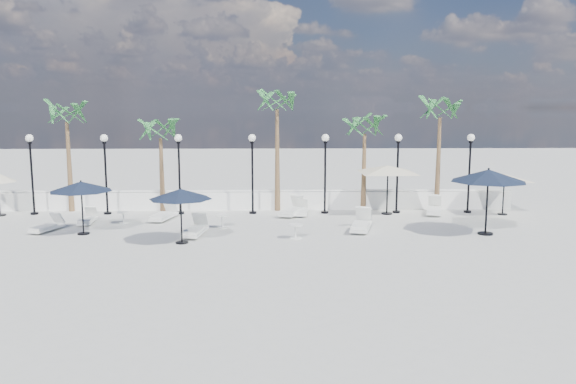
{
  "coord_description": "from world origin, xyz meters",
  "views": [
    {
      "loc": [
        1.12,
        -20.28,
        5.08
      ],
      "look_at": [
        1.64,
        3.49,
        1.5
      ],
      "focal_mm": 35.0,
      "sensor_mm": 36.0,
      "label": 1
    }
  ],
  "objects_px": {
    "lounger_1": "(47,226)",
    "lounger_7": "(361,224)",
    "parasol_navy_left": "(81,187)",
    "parasol_cream_sq_b": "(505,174)",
    "lounger_4": "(302,211)",
    "parasol_navy_right": "(488,176)",
    "lounger_6": "(434,209)",
    "lounger_3": "(164,214)",
    "parasol_cream_sq_a": "(388,166)",
    "lounger_0": "(88,219)",
    "lounger_5": "(293,210)",
    "lounger_2": "(196,229)",
    "parasol_navy_mid": "(181,194)"
  },
  "relations": [
    {
      "from": "lounger_2",
      "to": "parasol_cream_sq_a",
      "type": "relative_size",
      "value": 0.39
    },
    {
      "from": "lounger_4",
      "to": "parasol_navy_right",
      "type": "relative_size",
      "value": 0.58
    },
    {
      "from": "lounger_2",
      "to": "parasol_navy_mid",
      "type": "bearing_deg",
      "value": -97.62
    },
    {
      "from": "lounger_1",
      "to": "lounger_7",
      "type": "bearing_deg",
      "value": 17.51
    },
    {
      "from": "lounger_3",
      "to": "parasol_navy_left",
      "type": "xyz_separation_m",
      "value": [
        -2.69,
        -2.86,
        1.69
      ]
    },
    {
      "from": "lounger_1",
      "to": "lounger_5",
      "type": "xyz_separation_m",
      "value": [
        10.29,
        3.29,
        0.06
      ]
    },
    {
      "from": "lounger_3",
      "to": "parasol_navy_left",
      "type": "bearing_deg",
      "value": -120.9
    },
    {
      "from": "lounger_0",
      "to": "parasol_navy_right",
      "type": "bearing_deg",
      "value": -12.08
    },
    {
      "from": "lounger_1",
      "to": "parasol_navy_right",
      "type": "distance_m",
      "value": 18.13
    },
    {
      "from": "lounger_4",
      "to": "lounger_7",
      "type": "bearing_deg",
      "value": -51.08
    },
    {
      "from": "lounger_1",
      "to": "parasol_cream_sq_b",
      "type": "xyz_separation_m",
      "value": [
        20.37,
        3.25,
        1.75
      ]
    },
    {
      "from": "parasol_navy_left",
      "to": "parasol_cream_sq_b",
      "type": "bearing_deg",
      "value": 11.47
    },
    {
      "from": "parasol_navy_right",
      "to": "parasol_cream_sq_b",
      "type": "xyz_separation_m",
      "value": [
        2.39,
        4.18,
        -0.42
      ]
    },
    {
      "from": "lounger_1",
      "to": "lounger_3",
      "type": "relative_size",
      "value": 0.83
    },
    {
      "from": "lounger_1",
      "to": "parasol_navy_left",
      "type": "xyz_separation_m",
      "value": [
        1.68,
        -0.55,
        1.74
      ]
    },
    {
      "from": "lounger_6",
      "to": "parasol_cream_sq_b",
      "type": "distance_m",
      "value": 3.66
    },
    {
      "from": "lounger_7",
      "to": "parasol_navy_left",
      "type": "distance_m",
      "value": 11.5
    },
    {
      "from": "lounger_0",
      "to": "lounger_3",
      "type": "bearing_deg",
      "value": 9.76
    },
    {
      "from": "lounger_1",
      "to": "lounger_5",
      "type": "distance_m",
      "value": 10.8
    },
    {
      "from": "lounger_5",
      "to": "lounger_7",
      "type": "bearing_deg",
      "value": -30.49
    },
    {
      "from": "lounger_0",
      "to": "lounger_6",
      "type": "bearing_deg",
      "value": 3.25
    },
    {
      "from": "lounger_7",
      "to": "lounger_0",
      "type": "bearing_deg",
      "value": -173.3
    },
    {
      "from": "parasol_navy_left",
      "to": "parasol_navy_mid",
      "type": "xyz_separation_m",
      "value": [
        4.24,
        -1.62,
        -0.07
      ]
    },
    {
      "from": "lounger_7",
      "to": "parasol_navy_left",
      "type": "bearing_deg",
      "value": -163.16
    },
    {
      "from": "lounger_5",
      "to": "parasol_cream_sq_a",
      "type": "relative_size",
      "value": 0.43
    },
    {
      "from": "lounger_3",
      "to": "lounger_6",
      "type": "distance_m",
      "value": 12.82
    },
    {
      "from": "lounger_7",
      "to": "parasol_cream_sq_a",
      "type": "height_order",
      "value": "parasol_cream_sq_a"
    },
    {
      "from": "parasol_cream_sq_a",
      "to": "parasol_navy_left",
      "type": "bearing_deg",
      "value": -162.86
    },
    {
      "from": "lounger_4",
      "to": "parasol_navy_right",
      "type": "xyz_separation_m",
      "value": [
        7.26,
        -4.3,
        2.17
      ]
    },
    {
      "from": "lounger_5",
      "to": "parasol_navy_right",
      "type": "height_order",
      "value": "parasol_navy_right"
    },
    {
      "from": "lounger_3",
      "to": "lounger_6",
      "type": "height_order",
      "value": "lounger_6"
    },
    {
      "from": "lounger_2",
      "to": "lounger_7",
      "type": "height_order",
      "value": "lounger_7"
    },
    {
      "from": "lounger_1",
      "to": "lounger_5",
      "type": "height_order",
      "value": "lounger_5"
    },
    {
      "from": "lounger_4",
      "to": "parasol_navy_right",
      "type": "distance_m",
      "value": 8.71
    },
    {
      "from": "lounger_0",
      "to": "parasol_cream_sq_b",
      "type": "relative_size",
      "value": 0.39
    },
    {
      "from": "lounger_6",
      "to": "parasol_navy_right",
      "type": "height_order",
      "value": "parasol_navy_right"
    },
    {
      "from": "lounger_7",
      "to": "parasol_navy_mid",
      "type": "height_order",
      "value": "parasol_navy_mid"
    },
    {
      "from": "lounger_1",
      "to": "parasol_navy_left",
      "type": "relative_size",
      "value": 0.7
    },
    {
      "from": "parasol_cream_sq_a",
      "to": "lounger_0",
      "type": "bearing_deg",
      "value": -171.82
    },
    {
      "from": "parasol_cream_sq_a",
      "to": "parasol_navy_right",
      "type": "bearing_deg",
      "value": -54.76
    },
    {
      "from": "parasol_navy_right",
      "to": "parasol_cream_sq_a",
      "type": "height_order",
      "value": "parasol_navy_right"
    },
    {
      "from": "parasol_navy_left",
      "to": "parasol_cream_sq_a",
      "type": "relative_size",
      "value": 0.48
    },
    {
      "from": "lounger_6",
      "to": "parasol_cream_sq_b",
      "type": "relative_size",
      "value": 0.5
    },
    {
      "from": "lounger_0",
      "to": "lounger_2",
      "type": "bearing_deg",
      "value": -29.23
    },
    {
      "from": "lounger_3",
      "to": "parasol_navy_left",
      "type": "height_order",
      "value": "parasol_navy_left"
    },
    {
      "from": "lounger_7",
      "to": "lounger_6",
      "type": "bearing_deg",
      "value": 56.41
    },
    {
      "from": "lounger_1",
      "to": "lounger_6",
      "type": "distance_m",
      "value": 17.49
    },
    {
      "from": "lounger_7",
      "to": "parasol_cream_sq_a",
      "type": "bearing_deg",
      "value": 78.66
    },
    {
      "from": "lounger_7",
      "to": "parasol_navy_right",
      "type": "relative_size",
      "value": 0.74
    },
    {
      "from": "lounger_2",
      "to": "parasol_navy_mid",
      "type": "relative_size",
      "value": 0.85
    }
  ]
}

